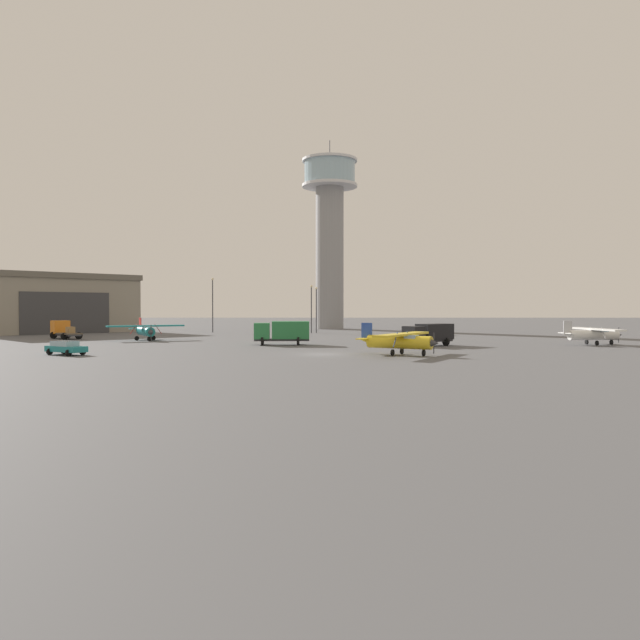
% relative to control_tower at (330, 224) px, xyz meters
% --- Properties ---
extents(ground_plane, '(400.00, 400.00, 0.00)m').
position_rel_control_tower_xyz_m(ground_plane, '(-1.36, -68.93, -22.06)').
color(ground_plane, '#545456').
extents(control_tower, '(11.58, 11.58, 39.66)m').
position_rel_control_tower_xyz_m(control_tower, '(0.00, 0.00, 0.00)').
color(control_tower, gray).
rests_on(control_tower, ground_plane).
extents(hangar, '(34.20, 34.15, 10.57)m').
position_rel_control_tower_xyz_m(hangar, '(-52.27, -17.61, -16.76)').
color(hangar, gray).
rests_on(hangar, ground_plane).
extents(airplane_teal, '(9.89, 7.93, 3.09)m').
position_rel_control_tower_xyz_m(airplane_teal, '(-26.03, -44.33, -20.62)').
color(airplane_teal, teal).
rests_on(airplane_teal, ground_plane).
extents(airplane_white, '(7.89, 10.08, 2.96)m').
position_rel_control_tower_xyz_m(airplane_white, '(31.61, -54.15, -20.68)').
color(airplane_white, white).
rests_on(airplane_white, ground_plane).
extents(airplane_yellow, '(7.83, 9.74, 3.07)m').
position_rel_control_tower_xyz_m(airplane_yellow, '(5.98, -69.92, -20.62)').
color(airplane_yellow, gold).
rests_on(airplane_yellow, ground_plane).
extents(truck_box_green, '(6.81, 3.36, 2.88)m').
position_rel_control_tower_xyz_m(truck_box_green, '(-6.29, -54.22, -20.41)').
color(truck_box_green, '#38383D').
rests_on(truck_box_green, ground_plane).
extents(truck_box_black, '(6.59, 5.58, 2.62)m').
position_rel_control_tower_xyz_m(truck_box_black, '(11.29, -56.15, -20.55)').
color(truck_box_black, '#38383D').
rests_on(truck_box_black, ground_plane).
extents(truck_flatbed_orange, '(6.02, 6.10, 2.64)m').
position_rel_control_tower_xyz_m(truck_flatbed_orange, '(-39.20, -40.18, -20.78)').
color(truck_flatbed_orange, '#38383D').
rests_on(truck_flatbed_orange, ground_plane).
extents(car_teal, '(4.58, 3.67, 1.37)m').
position_rel_control_tower_xyz_m(car_teal, '(-26.16, -70.06, -21.32)').
color(car_teal, teal).
rests_on(car_teal, ground_plane).
extents(car_red, '(2.91, 4.49, 1.37)m').
position_rel_control_tower_xyz_m(car_red, '(17.11, -28.72, -21.32)').
color(car_red, red).
rests_on(car_red, ground_plane).
extents(light_post_west, '(0.44, 0.44, 8.52)m').
position_rel_control_tower_xyz_m(light_post_west, '(-3.43, -21.10, -16.97)').
color(light_post_west, '#38383D').
rests_on(light_post_west, ground_plane).
extents(light_post_east, '(0.44, 0.44, 8.20)m').
position_rel_control_tower_xyz_m(light_post_east, '(-2.57, -19.78, -17.14)').
color(light_post_east, '#38383D').
rests_on(light_post_east, ground_plane).
extents(light_post_north, '(0.44, 0.44, 9.92)m').
position_rel_control_tower_xyz_m(light_post_north, '(-21.45, -18.11, -16.24)').
color(light_post_north, '#38383D').
rests_on(light_post_north, ground_plane).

